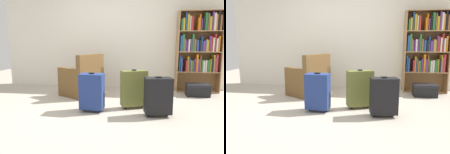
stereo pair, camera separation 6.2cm
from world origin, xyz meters
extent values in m
plane|color=#B2A899|center=(0.00, 0.00, 0.00)|extent=(9.70, 9.70, 0.00)
cube|color=silver|center=(0.00, 1.97, 1.30)|extent=(5.55, 0.10, 2.60)
cube|color=#A87F51|center=(1.56, 1.73, 0.92)|extent=(0.02, 0.33, 1.84)
cube|color=#A87F51|center=(2.49, 1.73, 0.92)|extent=(0.02, 0.33, 1.84)
cube|color=#A87F51|center=(2.02, 1.89, 0.92)|extent=(0.96, 0.02, 1.84)
cube|color=#A87F51|center=(2.02, 1.73, 0.01)|extent=(0.92, 0.31, 0.02)
cube|color=#A87F51|center=(2.02, 1.73, 0.47)|extent=(0.92, 0.31, 0.02)
cube|color=#A87F51|center=(2.02, 1.73, 0.93)|extent=(0.92, 0.31, 0.02)
cube|color=#A87F51|center=(2.02, 1.73, 1.39)|extent=(0.92, 0.31, 0.02)
cube|color=#A87F51|center=(2.02, 1.73, 1.83)|extent=(0.92, 0.31, 0.02)
cube|color=#264C99|center=(1.61, 1.69, 0.66)|extent=(0.02, 0.23, 0.37)
cube|color=#264C99|center=(1.64, 1.70, 0.64)|extent=(0.03, 0.24, 0.32)
cube|color=#B22D2D|center=(1.76, 1.72, 0.61)|extent=(0.03, 0.28, 0.26)
cube|color=gold|center=(1.79, 1.71, 0.65)|extent=(0.02, 0.26, 0.35)
cube|color=#264C99|center=(1.82, 1.72, 0.63)|extent=(0.02, 0.28, 0.30)
cube|color=orange|center=(1.86, 1.71, 0.61)|extent=(0.02, 0.26, 0.26)
cube|color=#2D7238|center=(1.89, 1.71, 0.61)|extent=(0.03, 0.27, 0.26)
cube|color=#66337F|center=(1.93, 1.70, 0.63)|extent=(0.03, 0.25, 0.30)
cube|color=orange|center=(1.98, 1.70, 0.68)|extent=(0.04, 0.25, 0.39)
cube|color=#66337F|center=(2.02, 1.69, 0.62)|extent=(0.03, 0.23, 0.29)
cube|color=brown|center=(2.05, 1.67, 0.67)|extent=(0.02, 0.19, 0.38)
cube|color=#2D7238|center=(2.09, 1.69, 0.62)|extent=(0.03, 0.23, 0.28)
cube|color=silver|center=(2.13, 1.71, 0.61)|extent=(0.04, 0.26, 0.26)
cube|color=silver|center=(2.18, 1.72, 0.61)|extent=(0.03, 0.28, 0.27)
cube|color=#2D7238|center=(2.23, 1.71, 0.61)|extent=(0.04, 0.27, 0.27)
cube|color=gold|center=(2.27, 1.67, 0.62)|extent=(0.02, 0.19, 0.29)
cube|color=black|center=(2.31, 1.72, 0.62)|extent=(0.04, 0.28, 0.29)
cube|color=gold|center=(2.34, 1.71, 0.67)|extent=(0.02, 0.27, 0.39)
cube|color=#66337F|center=(2.37, 1.71, 0.64)|extent=(0.02, 0.26, 0.33)
cube|color=#B22D2D|center=(2.40, 1.69, 0.68)|extent=(0.04, 0.23, 0.40)
cube|color=#264C99|center=(1.62, 1.72, 1.12)|extent=(0.04, 0.28, 0.35)
cube|color=#2D7238|center=(1.66, 1.69, 1.13)|extent=(0.04, 0.23, 0.38)
cube|color=brown|center=(1.70, 1.70, 1.08)|extent=(0.02, 0.23, 0.28)
cube|color=#66337F|center=(1.72, 1.67, 1.06)|extent=(0.02, 0.19, 0.24)
cube|color=#66337F|center=(1.75, 1.67, 1.07)|extent=(0.02, 0.19, 0.26)
cube|color=silver|center=(1.79, 1.70, 1.07)|extent=(0.04, 0.24, 0.27)
cube|color=#66337F|center=(1.83, 1.70, 1.08)|extent=(0.02, 0.25, 0.28)
cube|color=#2D7238|center=(1.87, 1.67, 1.13)|extent=(0.04, 0.19, 0.38)
cube|color=brown|center=(1.91, 1.69, 1.08)|extent=(0.04, 0.22, 0.27)
cube|color=#264C99|center=(1.97, 1.72, 1.06)|extent=(0.04, 0.28, 0.25)
cube|color=black|center=(2.02, 1.70, 1.07)|extent=(0.04, 0.25, 0.26)
cube|color=#264C99|center=(2.06, 1.67, 1.11)|extent=(0.02, 0.19, 0.33)
cube|color=#66337F|center=(2.10, 1.69, 1.06)|extent=(0.04, 0.23, 0.24)
cube|color=#264C99|center=(2.14, 1.68, 1.06)|extent=(0.02, 0.21, 0.24)
cube|color=gold|center=(2.16, 1.71, 1.07)|extent=(0.03, 0.26, 0.27)
cube|color=gold|center=(2.19, 1.70, 1.06)|extent=(0.02, 0.24, 0.25)
cube|color=#66337F|center=(2.22, 1.67, 1.11)|extent=(0.02, 0.19, 0.34)
cube|color=#B22D2D|center=(2.25, 1.72, 1.10)|extent=(0.03, 0.27, 0.33)
cube|color=silver|center=(2.30, 1.68, 1.09)|extent=(0.03, 0.20, 0.30)
cube|color=#B22D2D|center=(2.34, 1.70, 1.13)|extent=(0.02, 0.25, 0.38)
cube|color=silver|center=(2.38, 1.72, 1.08)|extent=(0.04, 0.28, 0.29)
cube|color=orange|center=(2.42, 1.68, 1.11)|extent=(0.03, 0.21, 0.34)
cube|color=#2D7238|center=(1.61, 1.70, 1.52)|extent=(0.03, 0.25, 0.25)
cube|color=gold|center=(1.65, 1.69, 1.53)|extent=(0.04, 0.22, 0.27)
cube|color=#264C99|center=(1.70, 1.69, 1.59)|extent=(0.02, 0.22, 0.39)
cube|color=gold|center=(1.74, 1.69, 1.57)|extent=(0.04, 0.22, 0.35)
cube|color=silver|center=(1.79, 1.68, 1.56)|extent=(0.02, 0.20, 0.31)
cube|color=#B22D2D|center=(1.83, 1.67, 1.55)|extent=(0.04, 0.19, 0.30)
cube|color=orange|center=(1.97, 1.68, 1.53)|extent=(0.03, 0.20, 0.27)
cube|color=orange|center=(1.99, 1.72, 1.57)|extent=(0.02, 0.28, 0.35)
cube|color=#66337F|center=(2.03, 1.72, 1.52)|extent=(0.02, 0.28, 0.25)
cube|color=black|center=(2.07, 1.71, 1.55)|extent=(0.03, 0.26, 0.29)
cube|color=#2D7238|center=(2.11, 1.67, 1.59)|extent=(0.03, 0.19, 0.37)
cube|color=#2D7238|center=(2.14, 1.67, 1.58)|extent=(0.02, 0.19, 0.37)
cube|color=brown|center=(2.17, 1.71, 1.58)|extent=(0.02, 0.26, 0.36)
cube|color=gold|center=(2.21, 1.71, 1.55)|extent=(0.04, 0.25, 0.29)
cube|color=#66337F|center=(2.26, 1.70, 1.60)|extent=(0.03, 0.24, 0.39)
cube|color=silver|center=(2.30, 1.68, 1.58)|extent=(0.04, 0.21, 0.37)
cube|color=orange|center=(2.34, 1.69, 1.57)|extent=(0.03, 0.23, 0.34)
cube|color=black|center=(2.38, 1.68, 1.60)|extent=(0.03, 0.20, 0.39)
cube|color=brown|center=(2.42, 1.68, 1.56)|extent=(0.04, 0.21, 0.32)
cube|color=brown|center=(-0.55, 1.02, 0.20)|extent=(0.96, 0.96, 0.40)
cube|color=#91724F|center=(-0.55, 1.02, 0.44)|extent=(0.75, 0.72, 0.08)
cube|color=brown|center=(-0.30, 0.88, 0.65)|extent=(0.46, 0.67, 0.50)
cube|color=brown|center=(-0.40, 1.28, 0.51)|extent=(0.66, 0.44, 0.22)
cube|color=brown|center=(-0.70, 0.76, 0.51)|extent=(0.66, 0.44, 0.22)
cylinder|color=white|center=(-0.06, 1.05, 0.05)|extent=(0.08, 0.08, 0.10)
torus|color=white|center=(-0.01, 1.05, 0.05)|extent=(0.06, 0.01, 0.06)
cube|color=black|center=(1.95, 1.29, 0.12)|extent=(0.47, 0.29, 0.23)
cube|color=black|center=(1.95, 1.29, 0.24)|extent=(0.48, 0.30, 0.05)
cube|color=brown|center=(0.62, 0.25, 0.36)|extent=(0.49, 0.34, 0.62)
cube|color=black|center=(0.62, 0.25, 0.68)|extent=(0.08, 0.06, 0.02)
cylinder|color=black|center=(0.48, 0.20, 0.03)|extent=(0.06, 0.06, 0.05)
cylinder|color=black|center=(0.77, 0.31, 0.03)|extent=(0.06, 0.06, 0.05)
cube|color=navy|center=(-0.06, -0.02, 0.34)|extent=(0.40, 0.26, 0.59)
cube|color=black|center=(-0.06, -0.02, 0.65)|extent=(0.09, 0.05, 0.02)
cylinder|color=black|center=(-0.19, -0.02, 0.03)|extent=(0.05, 0.05, 0.05)
cylinder|color=black|center=(0.08, -0.03, 0.03)|extent=(0.05, 0.05, 0.05)
cube|color=black|center=(1.01, -0.11, 0.33)|extent=(0.44, 0.29, 0.56)
cube|color=black|center=(1.01, -0.11, 0.62)|extent=(0.09, 0.06, 0.02)
cylinder|color=black|center=(0.87, -0.13, 0.03)|extent=(0.06, 0.06, 0.05)
cylinder|color=black|center=(1.16, -0.09, 0.03)|extent=(0.06, 0.06, 0.05)
camera|label=1|loc=(0.76, -3.40, 1.17)|focal=34.23mm
camera|label=2|loc=(0.82, -3.39, 1.17)|focal=34.23mm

